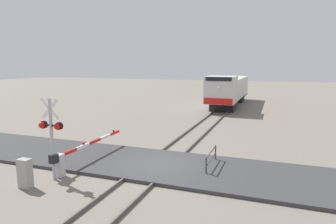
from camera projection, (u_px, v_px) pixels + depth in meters
ground_plane at (157, 166)px, 15.10m from camera, size 160.00×160.00×0.00m
rail_track_left at (145, 163)px, 15.33m from camera, size 0.08×80.00×0.15m
rail_track_right at (171, 167)px, 14.85m from camera, size 0.08×80.00×0.15m
road_surface at (157, 165)px, 15.09m from camera, size 36.00×4.67×0.16m
locomotive at (229, 89)px, 36.78m from camera, size 3.07×15.51×3.90m
crossing_signal at (51, 130)px, 13.04m from camera, size 1.18×0.33×3.73m
crossing_gate at (71, 156)px, 14.43m from camera, size 0.36×6.05×1.18m
utility_cabinet at (25, 173)px, 12.43m from camera, size 0.53×0.36×1.26m
guard_railing at (211, 157)px, 14.63m from camera, size 0.08×2.26×0.95m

